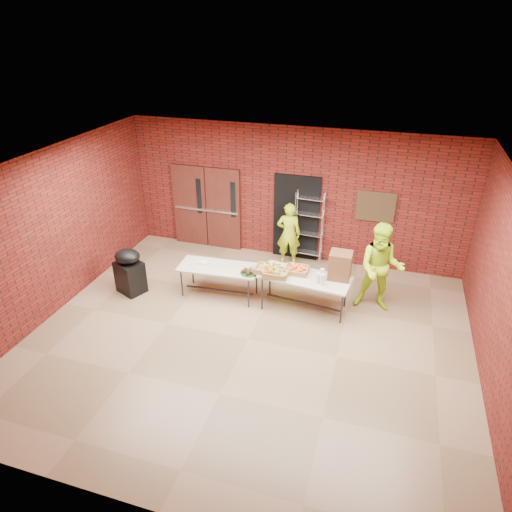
{
  "coord_description": "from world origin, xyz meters",
  "views": [
    {
      "loc": [
        2.12,
        -6.42,
        5.35
      ],
      "look_at": [
        -0.27,
        1.4,
        1.0
      ],
      "focal_mm": 32.0,
      "sensor_mm": 36.0,
      "label": 1
    }
  ],
  "objects_px": {
    "volunteer_man": "(381,268)",
    "covered_grill": "(129,271)",
    "coffee_dispenser": "(340,265)",
    "volunteer_woman": "(289,234)",
    "table_left": "(219,269)",
    "table_right": "(305,279)",
    "wire_rack": "(309,228)"
  },
  "relations": [
    {
      "from": "table_left",
      "to": "volunteer_woman",
      "type": "relative_size",
      "value": 1.11
    },
    {
      "from": "coffee_dispenser",
      "to": "volunteer_woman",
      "type": "xyz_separation_m",
      "value": [
        -1.41,
        1.62,
        -0.25
      ]
    },
    {
      "from": "coffee_dispenser",
      "to": "volunteer_man",
      "type": "height_order",
      "value": "volunteer_man"
    },
    {
      "from": "covered_grill",
      "to": "volunteer_man",
      "type": "bearing_deg",
      "value": 34.03
    },
    {
      "from": "coffee_dispenser",
      "to": "covered_grill",
      "type": "height_order",
      "value": "coffee_dispenser"
    },
    {
      "from": "table_left",
      "to": "covered_grill",
      "type": "xyz_separation_m",
      "value": [
        -1.88,
        -0.43,
        -0.13
      ]
    },
    {
      "from": "coffee_dispenser",
      "to": "covered_grill",
      "type": "bearing_deg",
      "value": -171.9
    },
    {
      "from": "table_left",
      "to": "table_right",
      "type": "xyz_separation_m",
      "value": [
        1.82,
        0.04,
        0.05
      ]
    },
    {
      "from": "table_right",
      "to": "wire_rack",
      "type": "bearing_deg",
      "value": 105.64
    },
    {
      "from": "wire_rack",
      "to": "volunteer_woman",
      "type": "xyz_separation_m",
      "value": [
        -0.43,
        -0.22,
        -0.12
      ]
    },
    {
      "from": "volunteer_woman",
      "to": "volunteer_man",
      "type": "relative_size",
      "value": 0.83
    },
    {
      "from": "wire_rack",
      "to": "volunteer_man",
      "type": "distance_m",
      "value": 2.34
    },
    {
      "from": "wire_rack",
      "to": "volunteer_man",
      "type": "xyz_separation_m",
      "value": [
        1.75,
        -1.56,
        0.04
      ]
    },
    {
      "from": "wire_rack",
      "to": "volunteer_man",
      "type": "height_order",
      "value": "volunteer_man"
    },
    {
      "from": "wire_rack",
      "to": "table_left",
      "type": "relative_size",
      "value": 1.04
    },
    {
      "from": "table_right",
      "to": "volunteer_woman",
      "type": "bearing_deg",
      "value": 119.3
    },
    {
      "from": "table_right",
      "to": "volunteer_woman",
      "type": "xyz_separation_m",
      "value": [
        -0.76,
        1.78,
        0.09
      ]
    },
    {
      "from": "volunteer_man",
      "to": "covered_grill",
      "type": "bearing_deg",
      "value": -170.91
    },
    {
      "from": "coffee_dispenser",
      "to": "wire_rack",
      "type": "bearing_deg",
      "value": 118.09
    },
    {
      "from": "table_right",
      "to": "volunteer_man",
      "type": "xyz_separation_m",
      "value": [
        1.41,
        0.44,
        0.25
      ]
    },
    {
      "from": "table_left",
      "to": "coffee_dispenser",
      "type": "height_order",
      "value": "coffee_dispenser"
    },
    {
      "from": "coffee_dispenser",
      "to": "volunteer_man",
      "type": "distance_m",
      "value": 0.82
    },
    {
      "from": "wire_rack",
      "to": "volunteer_woman",
      "type": "height_order",
      "value": "wire_rack"
    },
    {
      "from": "table_left",
      "to": "volunteer_man",
      "type": "height_order",
      "value": "volunteer_man"
    },
    {
      "from": "coffee_dispenser",
      "to": "volunteer_woman",
      "type": "relative_size",
      "value": 0.36
    },
    {
      "from": "table_left",
      "to": "volunteer_man",
      "type": "distance_m",
      "value": 3.29
    },
    {
      "from": "table_right",
      "to": "covered_grill",
      "type": "xyz_separation_m",
      "value": [
        -3.71,
        -0.47,
        -0.17
      ]
    },
    {
      "from": "volunteer_woman",
      "to": "covered_grill",
      "type": "bearing_deg",
      "value": 28.31
    },
    {
      "from": "coffee_dispenser",
      "to": "covered_grill",
      "type": "relative_size",
      "value": 0.55
    },
    {
      "from": "wire_rack",
      "to": "covered_grill",
      "type": "xyz_separation_m",
      "value": [
        -3.37,
        -2.46,
        -0.39
      ]
    },
    {
      "from": "table_right",
      "to": "coffee_dispenser",
      "type": "distance_m",
      "value": 0.75
    },
    {
      "from": "wire_rack",
      "to": "coffee_dispenser",
      "type": "height_order",
      "value": "wire_rack"
    }
  ]
}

